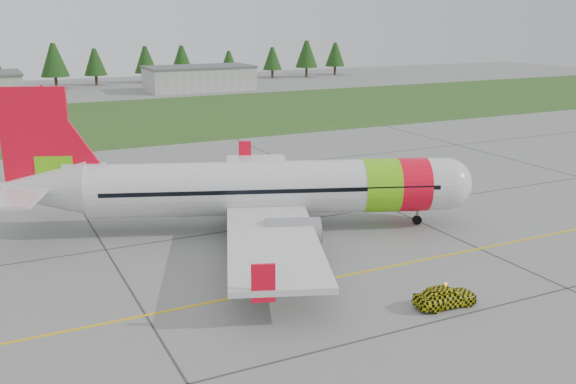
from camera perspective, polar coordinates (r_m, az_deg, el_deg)
ground at (r=38.20m, az=13.52°, el=-11.02°), size 320.00×320.00×0.00m
aircraft at (r=51.30m, az=-2.52°, el=0.29°), size 36.90×35.07×11.66m
follow_me_car at (r=39.15m, az=13.91°, el=-7.23°), size 1.44×1.66×3.91m
grass_strip at (r=111.55m, az=-14.23°, el=6.31°), size 320.00×50.00×0.03m
taxi_guideline at (r=44.02m, az=6.90°, el=-7.02°), size 120.00×0.25×0.02m
hangar_east at (r=152.26m, az=-7.90°, el=9.93°), size 24.00×12.00×5.20m
treeline at (r=165.93m, az=-18.54°, el=10.56°), size 160.00×8.00×10.00m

